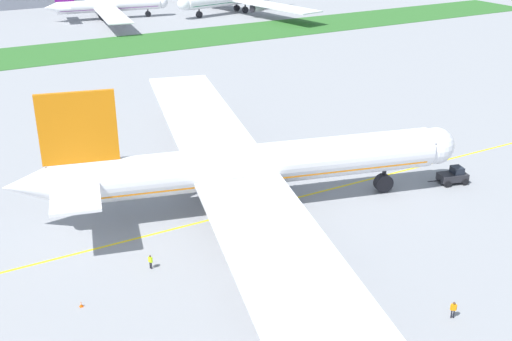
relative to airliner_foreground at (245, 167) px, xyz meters
name	(u,v)px	position (x,y,z in m)	size (l,w,h in m)	color
ground_plane	(231,207)	(-1.47, 1.05, -5.59)	(600.00, 600.00, 0.00)	gray
apron_taxi_line	(237,213)	(-1.47, -0.70, -5.59)	(280.00, 0.36, 0.01)	yellow
grass_median_strip	(52,53)	(-1.47, 98.36, -5.54)	(320.00, 24.00, 0.10)	#2D6628
airliner_foreground	(245,167)	(0.00, 0.00, 0.00)	(54.95, 89.71, 16.47)	white
pushback_tug	(453,176)	(28.27, -7.12, -4.55)	(5.69, 3.33, 2.30)	#26262B
ground_crew_wingwalker_port	(242,213)	(-1.90, -2.75, -4.58)	(0.57, 0.36, 1.67)	black
ground_crew_marshaller_front	(150,260)	(-15.23, -7.52, -4.61)	(0.39, 0.53, 1.62)	black
ground_crew_wingwalker_starboard	(453,308)	(6.06, -29.12, -4.54)	(0.53, 0.47, 1.74)	black
traffic_cone_near_nose	(81,304)	(-23.38, -10.64, -5.31)	(0.36, 0.36, 0.58)	#F2590C
service_truck_baggage_loader	(88,118)	(-8.47, 40.13, -4.22)	(5.99, 4.26, 2.45)	yellow
parked_airliner_far_right	(107,6)	(25.26, 138.50, -1.43)	(38.60, 61.94, 12.27)	white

